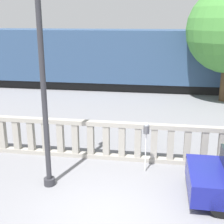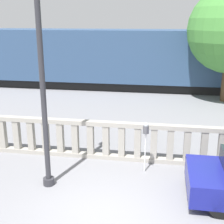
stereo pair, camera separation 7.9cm
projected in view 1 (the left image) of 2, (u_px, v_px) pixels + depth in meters
name	position (u px, v px, depth m)	size (l,w,h in m)	color
ground_plane	(104.00, 218.00, 7.15)	(160.00, 160.00, 0.00)	slate
balustrade	(122.00, 141.00, 9.90)	(12.11, 0.24, 1.26)	#9E998E
lamppost	(40.00, 33.00, 7.38)	(0.39, 0.39, 6.94)	#2D2D33
parking_meter	(146.00, 132.00, 8.94)	(0.17, 0.17, 1.55)	silver
train_near	(186.00, 59.00, 19.26)	(27.91, 3.02, 4.29)	black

